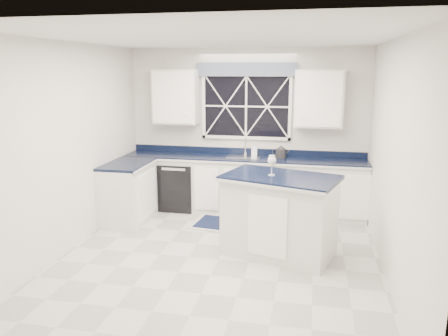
% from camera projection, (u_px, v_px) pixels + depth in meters
% --- Properties ---
extents(ground, '(4.50, 4.50, 0.00)m').
position_uv_depth(ground, '(218.00, 260.00, 5.52)').
color(ground, beige).
rests_on(ground, ground).
extents(back_wall, '(4.00, 0.10, 2.70)m').
position_uv_depth(back_wall, '(246.00, 130.00, 7.37)').
color(back_wall, silver).
rests_on(back_wall, ground).
extents(base_cabinets, '(3.99, 1.60, 0.90)m').
position_uv_depth(base_cabinets, '(222.00, 187.00, 7.19)').
color(base_cabinets, silver).
rests_on(base_cabinets, ground).
extents(countertop, '(3.98, 0.64, 0.04)m').
position_uv_depth(countertop, '(243.00, 158.00, 7.18)').
color(countertop, black).
rests_on(countertop, base_cabinets).
extents(dishwasher, '(0.60, 0.58, 0.82)m').
position_uv_depth(dishwasher, '(180.00, 185.00, 7.51)').
color(dishwasher, black).
rests_on(dishwasher, ground).
extents(window, '(1.65, 0.09, 1.26)m').
position_uv_depth(window, '(246.00, 102.00, 7.22)').
color(window, black).
rests_on(window, ground).
extents(upper_cabinets, '(3.10, 0.34, 0.90)m').
position_uv_depth(upper_cabinets, '(245.00, 98.00, 7.09)').
color(upper_cabinets, silver).
rests_on(upper_cabinets, ground).
extents(faucet, '(0.05, 0.20, 0.30)m').
position_uv_depth(faucet, '(245.00, 146.00, 7.33)').
color(faucet, silver).
rests_on(faucet, countertop).
extents(island, '(1.59, 1.22, 1.04)m').
position_uv_depth(island, '(280.00, 215.00, 5.60)').
color(island, silver).
rests_on(island, ground).
extents(rug, '(1.25, 0.84, 0.02)m').
position_uv_depth(rug, '(230.00, 225.00, 6.74)').
color(rug, '#B6B6B1').
rests_on(rug, ground).
extents(kettle, '(0.29, 0.22, 0.21)m').
position_uv_depth(kettle, '(281.00, 152.00, 7.10)').
color(kettle, '#2E2E31').
rests_on(kettle, countertop).
extents(wine_glass, '(0.11, 0.11, 0.26)m').
position_uv_depth(wine_glass, '(272.00, 162.00, 5.47)').
color(wine_glass, silver).
rests_on(wine_glass, island).
extents(soap_bottle, '(0.11, 0.11, 0.21)m').
position_uv_depth(soap_bottle, '(254.00, 149.00, 7.34)').
color(soap_bottle, silver).
rests_on(soap_bottle, countertop).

